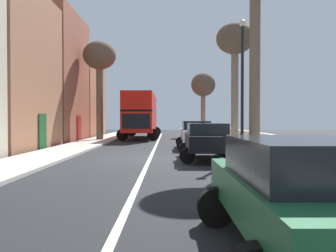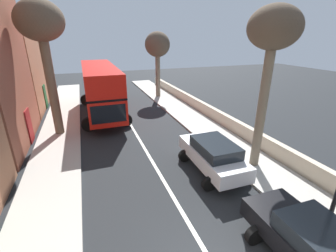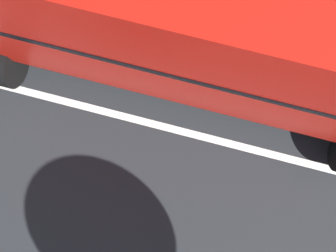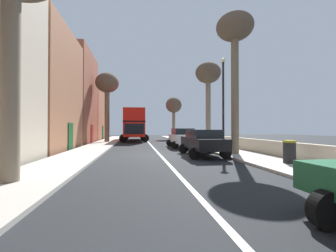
{
  "view_description": "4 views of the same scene",
  "coord_description": "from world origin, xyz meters",
  "px_view_note": "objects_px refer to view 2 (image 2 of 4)",
  "views": [
    {
      "loc": [
        0.82,
        -15.52,
        1.76
      ],
      "look_at": [
        0.84,
        6.22,
        1.35
      ],
      "focal_mm": 36.06,
      "sensor_mm": 36.0,
      "label": 1
    },
    {
      "loc": [
        -2.91,
        -3.65,
        6.3
      ],
      "look_at": [
        1.58,
        8.79,
        1.14
      ],
      "focal_mm": 24.84,
      "sensor_mm": 36.0,
      "label": 2
    },
    {
      "loc": [
        0.87,
        16.23,
        7.23
      ],
      "look_at": [
        0.07,
        16.02,
        0.89
      ],
      "focal_mm": 35.88,
      "sensor_mm": 36.0,
      "label": 3
    },
    {
      "loc": [
        -1.53,
        -13.02,
        1.68
      ],
      "look_at": [
        1.57,
        6.96,
        1.91
      ],
      "focal_mm": 22.39,
      "sensor_mm": 36.0,
      "label": 4
    }
  ],
  "objects_px": {
    "street_tree_left_0": "(41,28)",
    "street_tree_right_3": "(157,46)",
    "double_decker_bus": "(101,87)",
    "street_tree_right_5": "(273,37)",
    "parked_car_black_right_3": "(321,251)",
    "parked_car_white_right_1": "(213,154)"
  },
  "relations": [
    {
      "from": "street_tree_left_0",
      "to": "street_tree_right_3",
      "type": "relative_size",
      "value": 1.24
    },
    {
      "from": "street_tree_right_3",
      "to": "double_decker_bus",
      "type": "bearing_deg",
      "value": -146.45
    },
    {
      "from": "street_tree_left_0",
      "to": "street_tree_right_5",
      "type": "distance_m",
      "value": 12.52
    },
    {
      "from": "parked_car_black_right_3",
      "to": "street_tree_right_3",
      "type": "relative_size",
      "value": 0.7
    },
    {
      "from": "parked_car_black_right_3",
      "to": "street_tree_left_0",
      "type": "xyz_separation_m",
      "value": [
        -7.39,
        13.36,
        5.79
      ]
    },
    {
      "from": "double_decker_bus",
      "to": "parked_car_white_right_1",
      "type": "bearing_deg",
      "value": -69.27
    },
    {
      "from": "parked_car_white_right_1",
      "to": "parked_car_black_right_3",
      "type": "relative_size",
      "value": 0.94
    },
    {
      "from": "street_tree_right_3",
      "to": "street_tree_right_5",
      "type": "xyz_separation_m",
      "value": [
        0.28,
        -15.48,
        0.96
      ]
    },
    {
      "from": "double_decker_bus",
      "to": "street_tree_right_5",
      "type": "height_order",
      "value": "street_tree_right_5"
    },
    {
      "from": "street_tree_right_3",
      "to": "street_tree_right_5",
      "type": "relative_size",
      "value": 0.89
    },
    {
      "from": "parked_car_white_right_1",
      "to": "street_tree_left_0",
      "type": "xyz_separation_m",
      "value": [
        -7.39,
        7.65,
        5.76
      ]
    },
    {
      "from": "double_decker_bus",
      "to": "street_tree_left_0",
      "type": "xyz_separation_m",
      "value": [
        -3.19,
        -3.45,
        4.36
      ]
    },
    {
      "from": "parked_car_black_right_3",
      "to": "street_tree_left_0",
      "type": "relative_size",
      "value": 0.56
    },
    {
      "from": "parked_car_black_right_3",
      "to": "parked_car_white_right_1",
      "type": "bearing_deg",
      "value": 89.99
    },
    {
      "from": "double_decker_bus",
      "to": "street_tree_right_3",
      "type": "height_order",
      "value": "street_tree_right_3"
    },
    {
      "from": "double_decker_bus",
      "to": "parked_car_white_right_1",
      "type": "height_order",
      "value": "double_decker_bus"
    },
    {
      "from": "double_decker_bus",
      "to": "street_tree_left_0",
      "type": "bearing_deg",
      "value": -132.71
    },
    {
      "from": "parked_car_white_right_1",
      "to": "street_tree_right_3",
      "type": "bearing_deg",
      "value": 82.35
    },
    {
      "from": "street_tree_left_0",
      "to": "street_tree_right_3",
      "type": "xyz_separation_m",
      "value": [
        9.43,
        7.59,
        -1.44
      ]
    },
    {
      "from": "street_tree_left_0",
      "to": "parked_car_black_right_3",
      "type": "bearing_deg",
      "value": -61.07
    },
    {
      "from": "street_tree_right_5",
      "to": "street_tree_left_0",
      "type": "bearing_deg",
      "value": 140.89
    },
    {
      "from": "parked_car_white_right_1",
      "to": "street_tree_right_5",
      "type": "distance_m",
      "value": 5.78
    }
  ]
}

